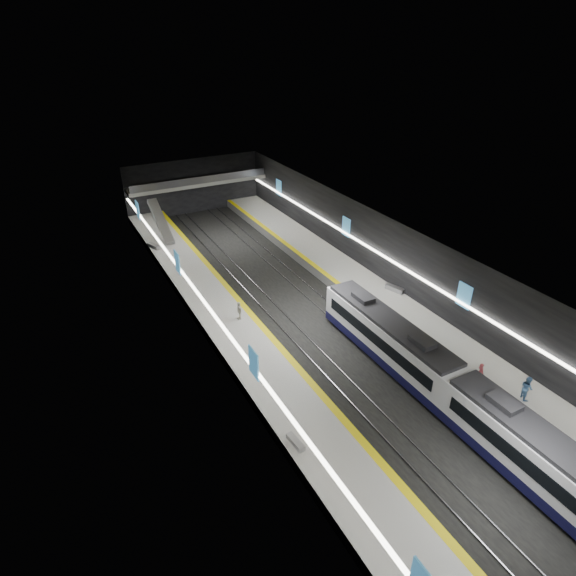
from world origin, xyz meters
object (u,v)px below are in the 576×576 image
escalator (161,221)px  bench_left_near (295,442)px  bench_right_far (395,289)px  passenger_left_a (239,311)px  passenger_right_b (527,388)px  train (455,391)px  passenger_right_a (480,373)px  bench_left_far (154,246)px

escalator → bench_left_near: bearing=-92.6°
bench_right_far → passenger_left_a: passenger_left_a is taller
bench_left_near → passenger_right_b: (16.87, -3.99, 0.76)m
train → passenger_left_a: train is taller
escalator → passenger_right_a: (13.63, -39.96, -1.08)m
passenger_right_a → train: bearing=117.9°
bench_right_far → passenger_right_a: passenger_right_a is taller
bench_right_far → passenger_left_a: size_ratio=1.13×
bench_left_far → bench_left_near: bearing=-110.2°
escalator → passenger_right_b: 45.46m
passenger_right_a → passenger_left_a: 21.02m
train → bench_left_far: 39.29m
train → bench_left_far: size_ratio=15.24×
train → passenger_right_b: (5.07, -2.00, -0.24)m
bench_left_near → bench_right_far: 22.93m
escalator → passenger_right_a: 42.23m
passenger_right_b → bench_left_near: bearing=100.2°
escalator → train: bearing=-76.3°
train → escalator: bearing=103.7°
bench_right_far → passenger_right_b: size_ratio=1.05×
escalator → passenger_right_a: escalator is taller
escalator → bench_left_far: size_ratio=4.06×
passenger_left_a → bench_left_near: bearing=-2.7°
passenger_right_a → bench_left_far: bearing=36.8°
train → passenger_right_b: 5.46m
passenger_right_a → bench_left_near: bearing=99.6°
train → passenger_left_a: 19.87m
train → bench_right_far: (7.00, 15.13, -0.95)m
bench_right_far → passenger_right_a: bearing=-120.7°
bench_left_far → passenger_right_b: size_ratio=1.03×
bench_left_near → passenger_left_a: bearing=74.5°
passenger_left_a → passenger_right_a: bearing=44.3°
train → bench_left_far: (-12.00, 37.40, -0.96)m
bench_left_far → passenger_left_a: size_ratio=1.10×
bench_right_far → passenger_left_a: 16.28m
bench_left_near → passenger_left_a: size_ratio=0.90×
bench_left_near → passenger_right_b: bearing=-18.9°
passenger_right_a → passenger_right_b: size_ratio=0.86×
bench_left_far → passenger_right_a: (15.63, -36.47, 0.58)m
bench_right_far → passenger_right_b: passenger_right_b is taller
escalator → passenger_right_b: size_ratio=4.18×
escalator → passenger_right_b: bearing=-70.6°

